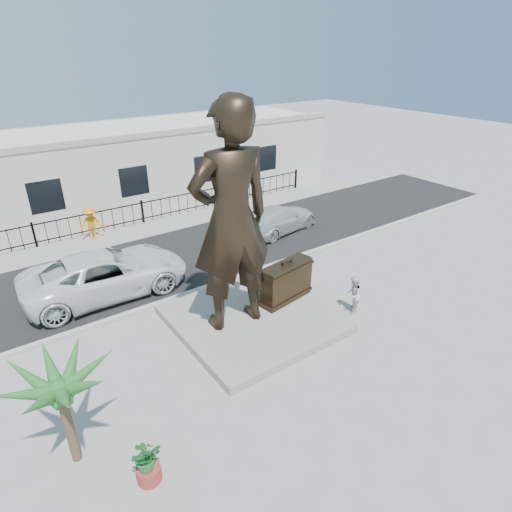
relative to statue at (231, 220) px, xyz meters
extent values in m
plane|color=#9E9991|center=(1.21, -1.63, -4.04)|extent=(100.00, 100.00, 0.00)
cube|color=black|center=(1.21, 6.37, -4.03)|extent=(40.00, 7.00, 0.01)
cube|color=#A5A399|center=(1.21, 2.87, -3.98)|extent=(40.00, 0.25, 0.12)
cube|color=#9E9991|center=(1.21, 10.37, -4.03)|extent=(40.00, 2.50, 0.02)
cube|color=gray|center=(0.71, -0.13, -3.89)|extent=(5.20, 5.20, 0.30)
cube|color=black|center=(1.21, 11.17, -3.44)|extent=(22.00, 0.10, 1.20)
cube|color=silver|center=(1.21, 15.37, -1.84)|extent=(28.00, 7.00, 4.40)
imported|color=black|center=(0.00, 0.00, 0.00)|extent=(2.87, 2.02, 7.47)
cube|color=#312414|center=(2.34, 0.03, -2.99)|extent=(2.20, 0.98, 1.50)
imported|color=silver|center=(4.09, -1.69, -3.32)|extent=(0.88, 0.84, 1.43)
imported|color=white|center=(-2.79, 4.84, -3.15)|extent=(6.38, 3.11, 1.75)
imported|color=silver|center=(6.59, 5.90, -3.35)|extent=(4.96, 2.71, 1.36)
imported|color=orange|center=(-1.75, 10.41, -3.16)|extent=(1.18, 0.78, 1.71)
cylinder|color=#A0312A|center=(-4.74, -3.81, -3.84)|extent=(0.56, 0.56, 0.40)
imported|color=#24712D|center=(-4.74, -3.81, -3.26)|extent=(0.75, 0.67, 0.75)
camera|label=1|loc=(-6.51, -10.50, 4.88)|focal=30.00mm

